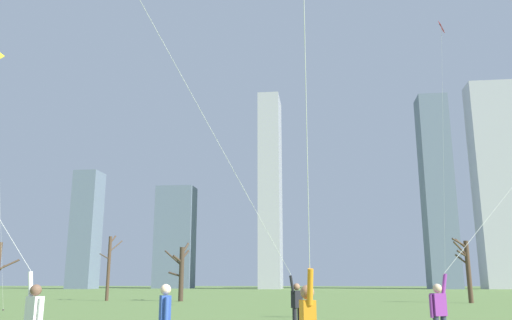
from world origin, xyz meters
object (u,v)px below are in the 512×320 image
object	(u,v)px
distant_kite_low_near_trees_red	(442,65)
bare_tree_far_right_edge	(181,270)
kite_flyer_foreground_right_pink	(277,267)
bare_tree_left_of_center	(467,268)
bare_tree_leftmost	(109,266)
kite_flyer_midfield_left_green	(305,160)
bystander_strolling_midfield	(165,320)

from	to	relation	value
distant_kite_low_near_trees_red	bare_tree_far_right_edge	size ratio (longest dim) A/B	3.25
kite_flyer_foreground_right_pink	bare_tree_far_right_edge	xyz separation A→B (m)	(-10.90, 29.57, 0.56)
distant_kite_low_near_trees_red	bare_tree_left_of_center	world-z (taller)	distant_kite_low_near_trees_red
bare_tree_leftmost	distant_kite_low_near_trees_red	bearing A→B (deg)	-31.74
kite_flyer_midfield_left_green	distant_kite_low_near_trees_red	size ratio (longest dim) A/B	0.72
kite_flyer_foreground_right_pink	kite_flyer_midfield_left_green	bearing A→B (deg)	-82.67
kite_flyer_midfield_left_green	kite_flyer_foreground_right_pink	size ratio (longest dim) A/B	1.07
kite_flyer_foreground_right_pink	distant_kite_low_near_trees_red	bearing A→B (deg)	56.40
bystander_strolling_midfield	distant_kite_low_near_trees_red	world-z (taller)	distant_kite_low_near_trees_red
distant_kite_low_near_trees_red	kite_flyer_midfield_left_green	bearing A→B (deg)	-109.03
bare_tree_far_right_edge	bare_tree_left_of_center	distance (m)	24.17
bare_tree_left_of_center	kite_flyer_foreground_right_pink	bearing A→B (deg)	-115.02
bystander_strolling_midfield	bare_tree_left_of_center	world-z (taller)	bare_tree_left_of_center
kite_flyer_foreground_right_pink	bare_tree_leftmost	distance (m)	34.69
kite_flyer_midfield_left_green	bare_tree_left_of_center	xyz separation A→B (m)	(12.08, 37.39, -0.65)
bare_tree_far_right_edge	bare_tree_left_of_center	bearing A→B (deg)	-2.83
kite_flyer_midfield_left_green	bare_tree_left_of_center	world-z (taller)	kite_flyer_midfield_left_green
kite_flyer_midfield_left_green	distant_kite_low_near_trees_red	bearing A→B (deg)	70.97
kite_flyer_midfield_left_green	bystander_strolling_midfield	world-z (taller)	kite_flyer_midfield_left_green
kite_flyer_foreground_right_pink	bystander_strolling_midfield	size ratio (longest dim) A/B	6.92
bystander_strolling_midfield	bare_tree_leftmost	world-z (taller)	bare_tree_leftmost
distant_kite_low_near_trees_red	bare_tree_left_of_center	bearing A→B (deg)	73.79
bare_tree_far_right_edge	distant_kite_low_near_trees_red	bearing A→B (deg)	-39.34
bare_tree_left_of_center	bare_tree_leftmost	world-z (taller)	bare_tree_leftmost
kite_flyer_midfield_left_green	bare_tree_far_right_edge	xyz separation A→B (m)	(-12.06, 38.58, -0.75)
distant_kite_low_near_trees_red	bare_tree_far_right_edge	xyz separation A→B (m)	(-19.78, 16.21, -11.50)
bare_tree_far_right_edge	bare_tree_leftmost	xyz separation A→B (m)	(-6.81, 0.24, 0.42)
kite_flyer_midfield_left_green	bare_tree_leftmost	size ratio (longest dim) A/B	2.03
bystander_strolling_midfield	bare_tree_left_of_center	size ratio (longest dim) A/B	0.31
kite_flyer_midfield_left_green	kite_flyer_foreground_right_pink	distance (m)	9.18
bare_tree_far_right_edge	bare_tree_left_of_center	world-z (taller)	bare_tree_left_of_center
kite_flyer_foreground_right_pink	bare_tree_far_right_edge	bearing A→B (deg)	110.24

